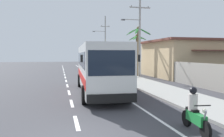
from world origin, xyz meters
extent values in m
cube|color=#999993|center=(6.80, 10.00, 0.07)|extent=(3.20, 90.00, 0.14)
cube|color=white|center=(0.00, 1.79, 0.00)|extent=(0.16, 2.00, 0.01)
cube|color=white|center=(0.00, 5.42, 0.00)|extent=(0.16, 2.00, 0.01)
cube|color=white|center=(0.00, 9.05, 0.00)|extent=(0.16, 2.00, 0.01)
cube|color=white|center=(0.00, 12.68, 0.00)|extent=(0.16, 2.00, 0.01)
cube|color=white|center=(0.00, 16.31, 0.00)|extent=(0.16, 2.00, 0.01)
cube|color=white|center=(0.00, 19.94, 0.00)|extent=(0.16, 2.00, 0.01)
cube|color=white|center=(0.00, 23.58, 0.00)|extent=(0.16, 2.00, 0.01)
cube|color=white|center=(0.00, 27.21, 0.00)|extent=(0.16, 2.00, 0.01)
cube|color=white|center=(0.00, 30.84, 0.00)|extent=(0.16, 2.00, 0.01)
cube|color=white|center=(0.00, 34.47, 0.00)|extent=(0.16, 2.00, 0.01)
cube|color=white|center=(0.00, 38.10, 0.00)|extent=(0.16, 2.00, 0.01)
cube|color=white|center=(0.00, 41.73, 0.00)|extent=(0.16, 2.00, 0.01)
cube|color=white|center=(0.00, 45.36, 0.00)|extent=(0.16, 2.00, 0.01)
cube|color=white|center=(0.00, 48.99, 0.00)|extent=(0.16, 2.00, 0.01)
cube|color=white|center=(3.36, 15.00, 0.00)|extent=(0.14, 70.00, 0.01)
cube|color=#9E998E|center=(10.60, 14.00, 1.00)|extent=(0.24, 60.00, 2.01)
cube|color=silver|center=(2.08, 8.65, 1.86)|extent=(3.01, 10.65, 2.94)
cube|color=#192333|center=(2.09, 8.85, 2.37)|extent=(3.00, 9.81, 0.94)
cube|color=#192333|center=(1.82, 3.43, 2.30)|extent=(2.30, 0.21, 1.23)
cube|color=red|center=(2.08, 8.65, 1.20)|extent=(3.04, 10.44, 0.53)
cube|color=black|center=(1.82, 3.34, 0.59)|extent=(2.45, 0.28, 0.44)
cube|color=#B7B7B7|center=(2.14, 9.97, 3.47)|extent=(1.48, 2.38, 0.28)
cube|color=black|center=(3.26, 3.57, 2.52)|extent=(0.12, 0.09, 0.36)
cube|color=black|center=(0.41, 3.71, 2.52)|extent=(0.12, 0.09, 0.36)
cylinder|color=black|center=(3.12, 4.91, 0.52)|extent=(0.37, 1.05, 1.04)
cylinder|color=black|center=(0.68, 5.03, 0.52)|extent=(0.37, 1.05, 1.04)
cylinder|color=black|center=(3.46, 11.75, 0.52)|extent=(0.37, 1.05, 1.04)
cylinder|color=black|center=(1.01, 11.87, 0.52)|extent=(0.37, 1.05, 1.04)
cylinder|color=black|center=(3.87, -0.92, 0.30)|extent=(0.17, 0.61, 0.60)
cylinder|color=black|center=(4.03, 0.43, 0.30)|extent=(0.19, 0.61, 0.60)
cube|color=#1E7F38|center=(3.95, -0.29, 0.52)|extent=(0.37, 1.12, 0.36)
cube|color=black|center=(3.98, 0.00, 0.72)|extent=(0.31, 0.62, 0.12)
cylinder|color=gray|center=(3.89, -0.80, 0.60)|extent=(0.10, 0.32, 0.67)
cylinder|color=black|center=(3.90, -0.70, 1.04)|extent=(0.56, 0.11, 0.04)
sphere|color=#EAEACC|center=(3.89, -0.82, 0.90)|extent=(0.14, 0.14, 0.14)
cylinder|color=beige|center=(3.98, -0.05, 1.01)|extent=(0.32, 0.32, 0.58)
sphere|color=black|center=(3.98, -0.05, 1.43)|extent=(0.26, 0.26, 0.26)
cylinder|color=gold|center=(7.25, 18.08, 0.54)|extent=(0.28, 0.28, 0.80)
cylinder|color=navy|center=(7.25, 18.08, 1.26)|extent=(0.36, 0.36, 0.64)
sphere|color=brown|center=(7.25, 18.08, 1.68)|extent=(0.23, 0.23, 0.23)
cylinder|color=#9E9E99|center=(8.58, 18.04, 4.75)|extent=(0.24, 0.24, 9.50)
cube|color=#9E9E99|center=(8.58, 18.04, 8.18)|extent=(2.58, 0.12, 0.12)
cylinder|color=#4C4742|center=(7.55, 18.04, 8.30)|extent=(0.08, 0.08, 0.16)
cylinder|color=#4C4742|center=(9.61, 18.04, 8.30)|extent=(0.08, 0.08, 0.16)
cylinder|color=#9E9E99|center=(7.56, 18.04, 6.76)|extent=(2.03, 0.09, 0.09)
cube|color=#4C4C51|center=(6.54, 18.04, 6.70)|extent=(0.44, 0.24, 0.14)
cylinder|color=#9E9E99|center=(8.46, 37.80, 5.23)|extent=(0.24, 0.24, 10.47)
cube|color=#9E9E99|center=(8.46, 37.80, 8.39)|extent=(1.87, 0.12, 0.12)
cylinder|color=#4C4742|center=(7.71, 37.80, 8.51)|extent=(0.08, 0.08, 0.16)
cylinder|color=#4C4742|center=(9.20, 37.80, 8.51)|extent=(0.08, 0.08, 0.16)
cylinder|color=#9E9E99|center=(7.27, 37.80, 7.39)|extent=(2.37, 0.09, 0.09)
cube|color=#4C4C51|center=(6.08, 37.80, 7.33)|extent=(0.44, 0.24, 0.14)
cylinder|color=brown|center=(10.96, 25.60, 2.75)|extent=(0.35, 0.35, 5.51)
ellipsoid|color=#337F33|center=(11.70, 25.63, 5.28)|extent=(1.54, 0.43, 0.76)
ellipsoid|color=#337F33|center=(11.15, 26.27, 5.20)|extent=(0.74, 1.49, 0.92)
ellipsoid|color=#337F33|center=(10.44, 26.11, 5.26)|extent=(1.32, 1.32, 0.81)
ellipsoid|color=#337F33|center=(10.47, 25.07, 5.25)|extent=(1.29, 1.34, 0.82)
ellipsoid|color=#337F33|center=(11.05, 24.86, 5.30)|extent=(0.54, 1.57, 0.73)
sphere|color=brown|center=(10.96, 25.60, 5.56)|extent=(0.56, 0.56, 0.56)
cylinder|color=brown|center=(9.21, 20.14, 2.98)|extent=(0.34, 0.34, 5.95)
ellipsoid|color=#28702D|center=(10.11, 20.31, 5.68)|extent=(1.91, 0.71, 0.85)
ellipsoid|color=#28702D|center=(9.52, 21.03, 5.79)|extent=(0.98, 1.95, 0.64)
ellipsoid|color=#28702D|center=(8.80, 21.00, 5.80)|extent=(1.15, 1.91, 0.61)
ellipsoid|color=#28702D|center=(8.34, 20.08, 5.58)|extent=(1.81, 0.48, 1.05)
ellipsoid|color=#28702D|center=(8.72, 19.39, 5.63)|extent=(1.30, 1.74, 0.96)
ellipsoid|color=#28702D|center=(9.70, 19.42, 5.58)|extent=(1.31, 1.69, 1.04)
sphere|color=brown|center=(9.21, 20.14, 6.00)|extent=(0.56, 0.56, 0.56)
cube|color=tan|center=(17.03, 17.73, 2.09)|extent=(13.33, 8.97, 4.18)
cube|color=brown|center=(17.03, 17.73, 4.30)|extent=(14.12, 9.50, 0.24)
camera|label=1|loc=(-0.62, -7.06, 2.70)|focal=36.02mm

